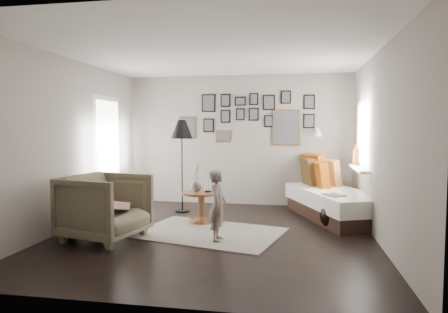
% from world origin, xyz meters
% --- Properties ---
extents(ground, '(4.80, 4.80, 0.00)m').
position_xyz_m(ground, '(0.00, 0.00, 0.00)').
color(ground, black).
rests_on(ground, ground).
extents(wall_back, '(4.50, 0.00, 4.50)m').
position_xyz_m(wall_back, '(0.00, 2.40, 1.30)').
color(wall_back, gray).
rests_on(wall_back, ground).
extents(wall_front, '(4.50, 0.00, 4.50)m').
position_xyz_m(wall_front, '(0.00, -2.40, 1.30)').
color(wall_front, gray).
rests_on(wall_front, ground).
extents(wall_left, '(0.00, 4.80, 4.80)m').
position_xyz_m(wall_left, '(-2.25, 0.00, 1.30)').
color(wall_left, gray).
rests_on(wall_left, ground).
extents(wall_right, '(0.00, 4.80, 4.80)m').
position_xyz_m(wall_right, '(2.25, 0.00, 1.30)').
color(wall_right, gray).
rests_on(wall_right, ground).
extents(ceiling, '(4.80, 4.80, 0.00)m').
position_xyz_m(ceiling, '(0.00, 0.00, 2.60)').
color(ceiling, white).
rests_on(ceiling, wall_back).
extents(door_left, '(0.00, 2.14, 2.14)m').
position_xyz_m(door_left, '(-2.23, 1.20, 1.05)').
color(door_left, white).
rests_on(door_left, wall_left).
extents(window_right, '(0.15, 1.32, 1.30)m').
position_xyz_m(window_right, '(2.18, 1.34, 0.93)').
color(window_right, white).
rests_on(window_right, wall_right).
extents(gallery_wall, '(2.74, 0.03, 1.08)m').
position_xyz_m(gallery_wall, '(0.29, 2.38, 1.74)').
color(gallery_wall, brown).
rests_on(gallery_wall, wall_back).
extents(wall_sconce, '(0.18, 0.36, 0.16)m').
position_xyz_m(wall_sconce, '(1.55, 2.13, 1.46)').
color(wall_sconce, white).
rests_on(wall_sconce, wall_back).
extents(rug, '(2.34, 1.89, 0.01)m').
position_xyz_m(rug, '(-0.10, 0.06, 0.01)').
color(rug, beige).
rests_on(rug, ground).
extents(pedestal_table, '(0.65, 0.65, 0.51)m').
position_xyz_m(pedestal_table, '(-0.35, 0.68, 0.24)').
color(pedestal_table, brown).
rests_on(pedestal_table, ground).
extents(vase, '(0.19, 0.19, 0.46)m').
position_xyz_m(vase, '(-0.43, 0.70, 0.65)').
color(vase, black).
rests_on(vase, pedestal_table).
extents(candles, '(0.11, 0.11, 0.24)m').
position_xyz_m(candles, '(-0.24, 0.68, 0.63)').
color(candles, black).
rests_on(candles, pedestal_table).
extents(daybed, '(1.66, 2.33, 1.06)m').
position_xyz_m(daybed, '(1.80, 1.43, 0.32)').
color(daybed, black).
rests_on(daybed, ground).
extents(magazine_on_daybed, '(0.37, 0.40, 0.02)m').
position_xyz_m(magazine_on_daybed, '(1.75, 0.77, 0.50)').
color(magazine_on_daybed, black).
rests_on(magazine_on_daybed, daybed).
extents(armchair, '(1.18, 1.16, 0.91)m').
position_xyz_m(armchair, '(-1.43, -0.52, 0.45)').
color(armchair, brown).
rests_on(armchair, ground).
extents(armchair_cushion, '(0.50, 0.51, 0.19)m').
position_xyz_m(armchair_cushion, '(-1.40, -0.47, 0.48)').
color(armchair_cushion, beige).
rests_on(armchair_cushion, armchair).
extents(floor_lamp, '(0.39, 0.39, 1.69)m').
position_xyz_m(floor_lamp, '(-0.90, 1.45, 1.46)').
color(floor_lamp, black).
rests_on(floor_lamp, ground).
extents(magazine_basket, '(0.38, 0.38, 0.38)m').
position_xyz_m(magazine_basket, '(-2.00, -0.52, 0.19)').
color(magazine_basket, black).
rests_on(magazine_basket, ground).
extents(demijohn_large, '(0.32, 0.32, 0.48)m').
position_xyz_m(demijohn_large, '(1.68, 0.68, 0.19)').
color(demijohn_large, black).
rests_on(demijohn_large, ground).
extents(demijohn_small, '(0.28, 0.28, 0.44)m').
position_xyz_m(demijohn_small, '(2.00, 0.56, 0.16)').
color(demijohn_small, black).
rests_on(demijohn_small, ground).
extents(child, '(0.24, 0.36, 0.97)m').
position_xyz_m(child, '(0.11, -0.33, 0.49)').
color(child, '#6B5B54').
rests_on(child, ground).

